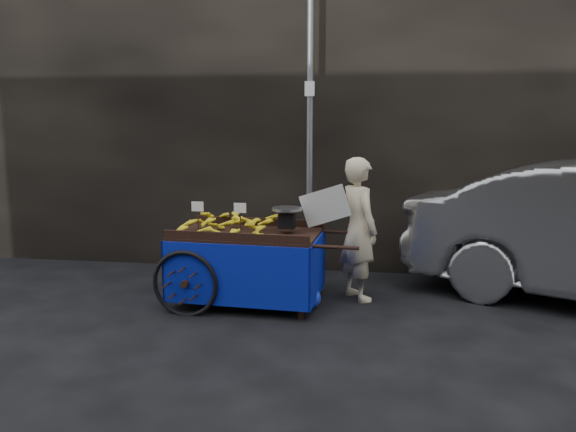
# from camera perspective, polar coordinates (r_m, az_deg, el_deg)

# --- Properties ---
(ground) EXTENTS (80.00, 80.00, 0.00)m
(ground) POSITION_cam_1_polar(r_m,az_deg,el_deg) (6.23, -2.01, -9.19)
(ground) COLOR black
(ground) RESTS_ON ground
(building_wall) EXTENTS (13.50, 2.00, 5.00)m
(building_wall) POSITION_cam_1_polar(r_m,az_deg,el_deg) (8.43, 3.90, 12.98)
(building_wall) COLOR black
(building_wall) RESTS_ON ground
(street_pole) EXTENTS (0.12, 0.10, 4.00)m
(street_pole) POSITION_cam_1_polar(r_m,az_deg,el_deg) (7.13, 2.23, 9.63)
(street_pole) COLOR slate
(street_pole) RESTS_ON ground
(banana_cart) EXTENTS (2.20, 1.15, 1.17)m
(banana_cart) POSITION_cam_1_polar(r_m,az_deg,el_deg) (6.19, -4.58, -2.40)
(banana_cart) COLOR black
(banana_cart) RESTS_ON ground
(vendor) EXTENTS (0.98, 0.71, 1.62)m
(vendor) POSITION_cam_1_polar(r_m,az_deg,el_deg) (6.36, 7.14, -1.29)
(vendor) COLOR beige
(vendor) RESTS_ON ground
(plastic_bag) EXTENTS (0.26, 0.21, 0.23)m
(plastic_bag) POSITION_cam_1_polar(r_m,az_deg,el_deg) (6.15, 2.18, -8.31)
(plastic_bag) COLOR #1B36CF
(plastic_bag) RESTS_ON ground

